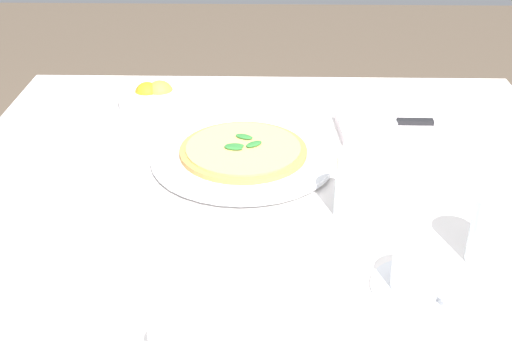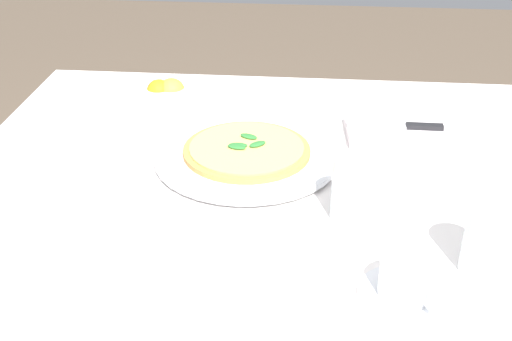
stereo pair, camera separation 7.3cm
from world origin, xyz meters
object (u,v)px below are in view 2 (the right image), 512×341
(pizza, at_px, (247,150))
(napkin_folded, at_px, (400,132))
(pizza_plate, at_px, (247,156))
(citrus_bowl, at_px, (165,96))
(water_glass_far_left, at_px, (487,243))
(coffee_cup_center_back, at_px, (406,282))
(dinner_knife, at_px, (400,126))
(water_glass_left_edge, at_px, (351,193))

(pizza, height_order, napkin_folded, pizza)
(pizza_plate, height_order, citrus_bowl, citrus_bowl)
(water_glass_far_left, bearing_deg, coffee_cup_center_back, 30.74)
(coffee_cup_center_back, xyz_separation_m, citrus_bowl, (0.47, -0.62, 0.00))
(coffee_cup_center_back, distance_m, water_glass_far_left, 0.14)
(water_glass_far_left, height_order, napkin_folded, water_glass_far_left)
(pizza_plate, bearing_deg, dinner_knife, -155.82)
(pizza, xyz_separation_m, dinner_knife, (-0.30, -0.14, -0.00))
(coffee_cup_center_back, height_order, water_glass_left_edge, water_glass_left_edge)
(coffee_cup_center_back, height_order, napkin_folded, coffee_cup_center_back)
(coffee_cup_center_back, distance_m, citrus_bowl, 0.78)
(coffee_cup_center_back, bearing_deg, pizza, -55.37)
(pizza, xyz_separation_m, napkin_folded, (-0.30, -0.14, -0.01))
(pizza, xyz_separation_m, water_glass_far_left, (-0.38, 0.31, 0.02))
(coffee_cup_center_back, xyz_separation_m, water_glass_far_left, (-0.12, -0.07, 0.02))
(pizza_plate, relative_size, pizza, 1.45)
(pizza_plate, relative_size, coffee_cup_center_back, 2.72)
(water_glass_far_left, xyz_separation_m, citrus_bowl, (0.59, -0.55, -0.02))
(pizza_plate, xyz_separation_m, coffee_cup_center_back, (-0.26, 0.38, 0.01))
(napkin_folded, bearing_deg, water_glass_left_edge, 66.68)
(citrus_bowl, bearing_deg, pizza_plate, 130.83)
(coffee_cup_center_back, relative_size, water_glass_left_edge, 1.18)
(dinner_knife, xyz_separation_m, citrus_bowl, (0.51, -0.11, 0.00))
(coffee_cup_center_back, bearing_deg, water_glass_far_left, -149.26)
(pizza_plate, xyz_separation_m, napkin_folded, (-0.30, -0.14, -0.00))
(water_glass_left_edge, xyz_separation_m, dinner_knife, (-0.11, -0.32, -0.02))
(pizza, bearing_deg, napkin_folded, -156.05)
(water_glass_far_left, distance_m, dinner_knife, 0.45)
(citrus_bowl, bearing_deg, water_glass_left_edge, 133.30)
(water_glass_far_left, distance_m, citrus_bowl, 0.81)
(dinner_knife, bearing_deg, pizza, 24.47)
(napkin_folded, height_order, citrus_bowl, citrus_bowl)
(water_glass_left_edge, distance_m, water_glass_far_left, 0.23)
(pizza, height_order, water_glass_left_edge, water_glass_left_edge)
(pizza, bearing_deg, dinner_knife, -155.85)
(pizza_plate, bearing_deg, water_glass_left_edge, 136.32)
(pizza, bearing_deg, water_glass_far_left, 141.23)
(coffee_cup_center_back, bearing_deg, pizza_plate, -55.37)
(pizza_plate, relative_size, dinner_knife, 1.81)
(coffee_cup_center_back, distance_m, napkin_folded, 0.52)
(pizza, height_order, water_glass_far_left, water_glass_far_left)
(pizza_plate, height_order, napkin_folded, napkin_folded)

